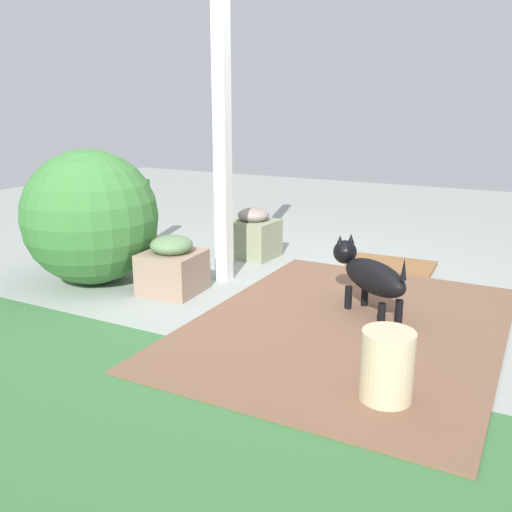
{
  "coord_description": "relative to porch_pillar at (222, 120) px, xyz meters",
  "views": [
    {
      "loc": [
        -1.74,
        3.49,
        1.36
      ],
      "look_at": [
        -0.03,
        0.23,
        0.34
      ],
      "focal_mm": 39.15,
      "sensor_mm": 36.0,
      "label": 1
    }
  ],
  "objects": [
    {
      "name": "terracotta_pot_tall",
      "position": [
        1.23,
        -0.58,
        -1.0
      ],
      "size": [
        0.21,
        0.21,
        0.65
      ],
      "color": "#C36C4A",
      "rests_on": "ground"
    },
    {
      "name": "porch_pillar",
      "position": [
        0.0,
        0.0,
        0.0
      ],
      "size": [
        0.1,
        0.1,
        2.46
      ],
      "primitive_type": "cube",
      "color": "white",
      "rests_on": "ground"
    },
    {
      "name": "stone_planter_nearest",
      "position": [
        0.12,
        -0.71,
        -1.02
      ],
      "size": [
        0.42,
        0.4,
        0.45
      ],
      "color": "gray",
      "rests_on": "ground"
    },
    {
      "name": "stone_planter_mid",
      "position": [
        0.19,
        0.43,
        -1.03
      ],
      "size": [
        0.43,
        0.43,
        0.43
      ],
      "color": "gray",
      "rests_on": "ground"
    },
    {
      "name": "dog",
      "position": [
        -1.23,
        0.22,
        -0.95
      ],
      "size": [
        0.64,
        0.53,
        0.49
      ],
      "color": "black",
      "rests_on": "ground"
    },
    {
      "name": "brick_path",
      "position": [
        -1.18,
        0.46,
        -1.22
      ],
      "size": [
        1.8,
        2.4,
        0.02
      ],
      "primitive_type": "cube",
      "color": "brown",
      "rests_on": "ground"
    },
    {
      "name": "ground_plane",
      "position": [
        -0.43,
        0.11,
        -1.23
      ],
      "size": [
        12.0,
        12.0,
        0.0
      ],
      "primitive_type": "plane",
      "color": "#979D97"
    },
    {
      "name": "ceramic_urn",
      "position": [
        -1.62,
        1.25,
        -1.05
      ],
      "size": [
        0.25,
        0.25,
        0.35
      ],
      "primitive_type": "cylinder",
      "color": "#CDB991",
      "rests_on": "ground"
    },
    {
      "name": "doormat",
      "position": [
        -1.07,
        -0.99,
        -1.21
      ],
      "size": [
        0.71,
        0.46,
        0.03
      ],
      "primitive_type": "cube",
      "rotation": [
        0.0,
        0.0,
        0.04
      ],
      "color": "brown",
      "rests_on": "ground"
    },
    {
      "name": "round_shrub",
      "position": [
        0.87,
        0.51,
        -0.72
      ],
      "size": [
        1.02,
        1.02,
        1.02
      ],
      "primitive_type": "sphere",
      "color": "#3B7836",
      "rests_on": "ground"
    }
  ]
}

